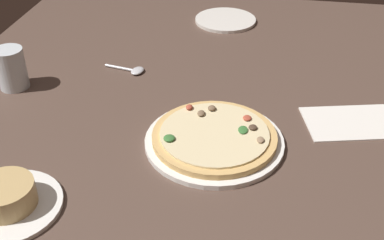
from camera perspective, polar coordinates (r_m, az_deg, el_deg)
name	(u,v)px	position (r cm, az deg, el deg)	size (l,w,h in cm)	color
dining_table	(171,131)	(98.94, -2.44, -1.25)	(150.00, 110.00, 4.00)	brown
pizza_main	(214,138)	(91.41, 2.64, -2.16)	(26.32, 26.32, 3.39)	white
ramekin_on_saucer	(7,199)	(83.05, -20.95, -8.72)	(17.18, 17.18, 4.84)	white
water_glass	(12,71)	(114.94, -20.44, 5.46)	(6.51, 6.51, 9.26)	silver
side_plate	(226,20)	(143.41, 3.96, 11.65)	(17.50, 17.50, 0.90)	silver
paper_menu	(355,122)	(102.90, 18.65, -0.26)	(12.07, 20.14, 0.30)	white
spoon	(133,70)	(116.52, -6.95, 5.86)	(4.47, 10.24, 1.00)	silver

